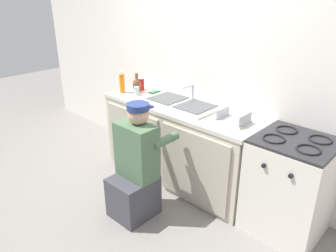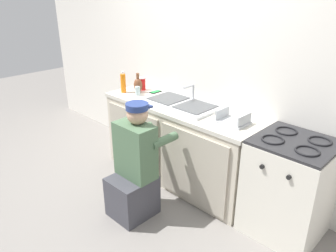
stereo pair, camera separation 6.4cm
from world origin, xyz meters
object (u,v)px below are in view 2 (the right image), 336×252
stove_range (288,187)px  water_glass (138,91)px  dish_rack_tray (233,120)px  vase_decorative (138,85)px  soap_bottle_orange (123,83)px  soda_cup_red (142,84)px  cell_phone (156,92)px  sink_double_basin (181,103)px  plumber_person (135,170)px

stove_range → water_glass: water_glass is taller
dish_rack_tray → vase_decorative: 1.33m
soap_bottle_orange → dish_rack_tray: bearing=4.3°
water_glass → soda_cup_red: 0.21m
cell_phone → soap_bottle_orange: soap_bottle_orange is taller
dish_rack_tray → sink_double_basin: bearing=177.4°
sink_double_basin → dish_rack_tray: 0.66m
water_glass → soap_bottle_orange: 0.21m
stove_range → soap_bottle_orange: 2.12m
soap_bottle_orange → plumber_person: bearing=-34.5°
stove_range → plumber_person: plumber_person is taller
sink_double_basin → soap_bottle_orange: bearing=-170.0°
water_glass → soap_bottle_orange: (-0.20, -0.05, 0.06)m
plumber_person → sink_double_basin: bearing=98.3°
plumber_person → soap_bottle_orange: bearing=145.5°
sink_double_basin → cell_phone: bearing=166.8°
sink_double_basin → soda_cup_red: (-0.71, 0.08, 0.06)m
soda_cup_red → soap_bottle_orange: 0.24m
sink_double_basin → cell_phone: size_ratio=5.71×
sink_double_basin → water_glass: (-0.60, -0.09, 0.03)m
sink_double_basin → soap_bottle_orange: (-0.79, -0.14, 0.09)m
dish_rack_tray → cell_phone: size_ratio=2.00×
vase_decorative → water_glass: bearing=-44.6°
soda_cup_red → vase_decorative: 0.11m
soda_cup_red → vase_decorative: bearing=-67.4°
dish_rack_tray → soda_cup_red: (-1.37, 0.11, 0.05)m
dish_rack_tray → cell_phone: 1.19m
plumber_person → cell_phone: 1.17m
stove_range → soda_cup_red: (-1.96, 0.08, 0.51)m
stove_range → cell_phone: (-1.77, 0.12, 0.44)m
water_glass → vase_decorative: (-0.07, 0.07, 0.04)m
cell_phone → soap_bottle_orange: bearing=-135.8°
sink_double_basin → water_glass: size_ratio=8.00×
sink_double_basin → vase_decorative: 0.67m
sink_double_basin → plumber_person: (0.11, -0.76, -0.44)m
plumber_person → vase_decorative: size_ratio=4.80×
soda_cup_red → soap_bottle_orange: size_ratio=0.61×
water_glass → soap_bottle_orange: soap_bottle_orange is taller
dish_rack_tray → stove_range: bearing=2.7°
sink_double_basin → vase_decorative: vase_decorative is taller
sink_double_basin → vase_decorative: size_ratio=3.48×
sink_double_basin → soap_bottle_orange: size_ratio=3.20×
soda_cup_red → stove_range: bearing=-2.4°
stove_range → water_glass: 1.91m
stove_range → water_glass: (-1.84, -0.09, 0.48)m
stove_range → vase_decorative: vase_decorative is taller
dish_rack_tray → soap_bottle_orange: soap_bottle_orange is taller
plumber_person → soap_bottle_orange: soap_bottle_orange is taller
dish_rack_tray → cell_phone: (-1.18, 0.15, -0.02)m
water_glass → soap_bottle_orange: size_ratio=0.40×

